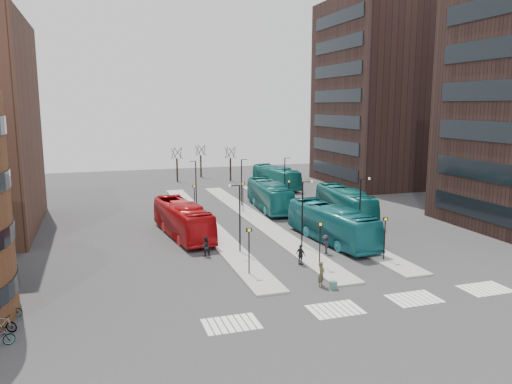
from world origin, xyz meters
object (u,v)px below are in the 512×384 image
object	(u,v)px
red_bus	(183,219)
teal_bus_d	(276,177)
traveller	(321,274)
commuter_a	(205,246)
suitcase	(333,285)
bicycle_far	(8,311)
teal_bus_b	(269,196)
commuter_b	(301,255)
teal_bus_a	(332,224)
bicycle_mid	(2,324)
teal_bus_c	(345,203)
commuter_c	(325,244)

from	to	relation	value
red_bus	teal_bus_d	bearing A→B (deg)	45.58
traveller	commuter_a	size ratio (longest dim) A/B	1.06
suitcase	commuter_a	world-z (taller)	commuter_a
bicycle_far	teal_bus_b	bearing A→B (deg)	-47.69
suitcase	commuter_a	xyz separation A→B (m)	(-7.09, 10.66, 0.59)
traveller	commuter_b	bearing A→B (deg)	41.41
suitcase	teal_bus_a	xyz separation A→B (m)	(5.56, 11.56, 1.47)
traveller	commuter_a	xyz separation A→B (m)	(-6.50, 9.88, -0.05)
teal_bus_b	bicycle_mid	distance (m)	38.60
suitcase	bicycle_mid	distance (m)	21.52
teal_bus_c	commuter_b	world-z (taller)	teal_bus_c
suitcase	red_bus	world-z (taller)	red_bus
teal_bus_b	commuter_a	xyz separation A→B (m)	(-11.99, -17.14, -0.88)
teal_bus_a	commuter_a	size ratio (longest dim) A/B	7.16
traveller	bicycle_far	world-z (taller)	traveller
teal_bus_a	commuter_a	bearing A→B (deg)	178.51
teal_bus_a	teal_bus_c	size ratio (longest dim) A/B	1.01
commuter_b	bicycle_mid	world-z (taller)	commuter_b
suitcase	teal_bus_c	world-z (taller)	teal_bus_c
teal_bus_d	bicycle_far	distance (m)	53.05
teal_bus_d	suitcase	bearing A→B (deg)	-110.69
suitcase	commuter_c	size ratio (longest dim) A/B	0.35
commuter_b	teal_bus_c	bearing A→B (deg)	-62.95
suitcase	traveller	xyz separation A→B (m)	(-0.60, 0.78, 0.64)
teal_bus_b	bicycle_mid	size ratio (longest dim) A/B	7.19
teal_bus_a	traveller	xyz separation A→B (m)	(-6.16, -10.79, -0.83)
teal_bus_b	teal_bus_c	world-z (taller)	teal_bus_b
bicycle_mid	traveller	bearing A→B (deg)	-64.67
teal_bus_a	teal_bus_d	distance (m)	32.33
red_bus	traveller	size ratio (longest dim) A/B	6.60
teal_bus_c	commuter_a	distance (m)	21.31
suitcase	bicycle_far	bearing A→B (deg)	-172.22
traveller	commuter_a	distance (m)	11.83
red_bus	teal_bus_b	bearing A→B (deg)	30.43
commuter_b	commuter_c	distance (m)	4.03
teal_bus_d	commuter_a	size ratio (longest dim) A/B	6.98
bicycle_far	commuter_c	bearing A→B (deg)	-77.98
commuter_a	commuter_b	world-z (taller)	commuter_a
teal_bus_c	teal_bus_a	bearing A→B (deg)	-118.86
suitcase	commuter_b	size ratio (longest dim) A/B	0.34
commuter_b	bicycle_far	distance (m)	21.83
suitcase	teal_bus_b	distance (m)	28.27
commuter_a	commuter_c	world-z (taller)	commuter_a
teal_bus_b	suitcase	bearing A→B (deg)	-95.42
teal_bus_a	commuter_a	xyz separation A→B (m)	(-12.66, -0.90, -0.88)
traveller	commuter_c	size ratio (longest dim) A/B	1.10
teal_bus_a	bicycle_mid	bearing A→B (deg)	-161.88
red_bus	bicycle_far	xyz separation A→B (m)	(-13.72, -16.20, -1.31)
red_bus	bicycle_far	bearing A→B (deg)	-137.33
teal_bus_c	commuter_c	world-z (taller)	teal_bus_c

